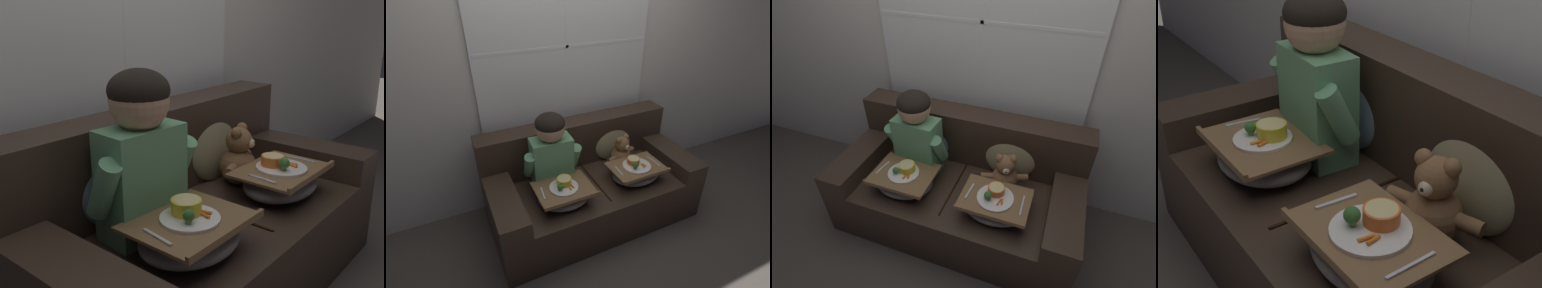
% 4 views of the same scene
% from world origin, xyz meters
% --- Properties ---
extents(ground_plane, '(14.00, 14.00, 0.00)m').
position_xyz_m(ground_plane, '(0.00, 0.00, 0.00)').
color(ground_plane, '#4C443D').
extents(couch, '(1.79, 0.88, 0.84)m').
position_xyz_m(couch, '(0.00, 0.06, 0.30)').
color(couch, '#38281E').
rests_on(couch, ground_plane).
extents(throw_pillow_behind_child, '(0.40, 0.19, 0.41)m').
position_xyz_m(throw_pillow_behind_child, '(-0.34, 0.25, 0.61)').
color(throw_pillow_behind_child, slate).
rests_on(throw_pillow_behind_child, couch).
extents(throw_pillow_behind_teddy, '(0.41, 0.20, 0.43)m').
position_xyz_m(throw_pillow_behind_teddy, '(0.34, 0.25, 0.61)').
color(throw_pillow_behind_teddy, tan).
rests_on(throw_pillow_behind_teddy, couch).
extents(child_figure, '(0.47, 0.24, 0.66)m').
position_xyz_m(child_figure, '(-0.34, 0.07, 0.78)').
color(child_figure, '#66A370').
rests_on(child_figure, couch).
extents(teddy_bear, '(0.33, 0.24, 0.31)m').
position_xyz_m(teddy_bear, '(0.34, 0.07, 0.55)').
color(teddy_bear, brown).
rests_on(teddy_bear, couch).
extents(lap_tray_child, '(0.44, 0.36, 0.20)m').
position_xyz_m(lap_tray_child, '(-0.34, -0.17, 0.49)').
color(lap_tray_child, slate).
rests_on(lap_tray_child, child_figure).
extents(lap_tray_teddy, '(0.45, 0.33, 0.21)m').
position_xyz_m(lap_tray_teddy, '(0.34, -0.17, 0.49)').
color(lap_tray_teddy, slate).
rests_on(lap_tray_teddy, teddy_bear).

